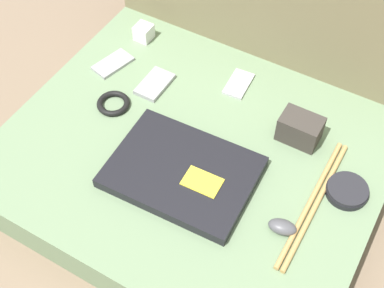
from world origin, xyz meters
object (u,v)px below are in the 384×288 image
at_px(phone_black, 155,84).
at_px(camera_pouch, 300,129).
at_px(speaker_puck, 347,191).
at_px(charger_brick, 144,32).
at_px(laptop, 182,172).
at_px(phone_silver, 113,64).
at_px(computer_mouse, 282,227).
at_px(phone_small, 240,85).

distance_m(phone_black, camera_pouch, 0.42).
bearing_deg(speaker_puck, charger_brick, 162.71).
bearing_deg(laptop, charger_brick, 130.99).
relative_size(speaker_puck, charger_brick, 2.07).
xyz_separation_m(laptop, speaker_puck, (0.37, 0.15, -0.00)).
bearing_deg(phone_black, charger_brick, 131.88).
xyz_separation_m(speaker_puck, phone_silver, (-0.74, 0.08, -0.01)).
bearing_deg(phone_black, computer_mouse, -25.70).
height_order(computer_mouse, phone_black, computer_mouse).
bearing_deg(phone_small, phone_black, -154.43).
xyz_separation_m(phone_silver, camera_pouch, (0.57, 0.02, 0.03)).
relative_size(laptop, phone_silver, 2.83).
xyz_separation_m(computer_mouse, phone_silver, (-0.64, 0.25, -0.01)).
bearing_deg(speaker_puck, camera_pouch, 149.23).
xyz_separation_m(speaker_puck, charger_brick, (-0.72, 0.22, 0.01)).
bearing_deg(computer_mouse, laptop, 164.87).
relative_size(speaker_puck, camera_pouch, 0.97).
relative_size(speaker_puck, phone_small, 0.94).
bearing_deg(speaker_puck, laptop, -157.53).
bearing_deg(laptop, computer_mouse, -6.14).
height_order(speaker_puck, phone_small, speaker_puck).
xyz_separation_m(phone_black, camera_pouch, (0.42, 0.03, 0.03)).
height_order(phone_black, charger_brick, charger_brick).
distance_m(speaker_puck, camera_pouch, 0.20).
xyz_separation_m(speaker_puck, phone_small, (-0.38, 0.19, -0.01)).
distance_m(laptop, phone_black, 0.32).
height_order(laptop, computer_mouse, laptop).
relative_size(phone_black, camera_pouch, 1.09).
bearing_deg(computer_mouse, speaker_puck, 49.53).
bearing_deg(phone_small, charger_brick, 170.12).
bearing_deg(charger_brick, laptop, -46.49).
bearing_deg(phone_small, speaker_puck, -31.28).
bearing_deg(phone_black, camera_pouch, 3.92).
relative_size(phone_small, camera_pouch, 1.03).
bearing_deg(phone_black, phone_silver, 176.49).
distance_m(phone_small, charger_brick, 0.34).
distance_m(laptop, phone_silver, 0.44).
bearing_deg(charger_brick, phone_small, -5.40).
relative_size(phone_small, charger_brick, 2.19).
bearing_deg(laptop, phone_black, 132.25).
distance_m(computer_mouse, speaker_puck, 0.19).
distance_m(computer_mouse, phone_silver, 0.69).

